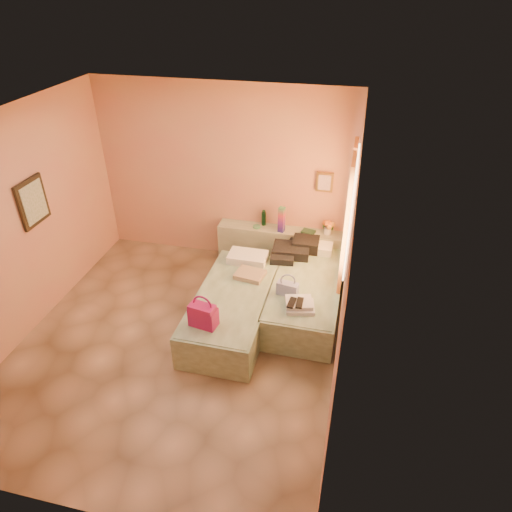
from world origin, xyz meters
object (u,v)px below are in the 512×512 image
at_px(bed_right, 306,294).
at_px(towel_stack, 300,305).
at_px(water_bottle, 264,218).
at_px(magenta_handbag, 203,315).
at_px(green_book, 308,232).
at_px(headboard_ledge, 282,247).
at_px(bed_left, 234,308).
at_px(blue_handbag, 288,289).
at_px(flower_vase, 328,226).

relative_size(bed_right, towel_stack, 5.71).
distance_m(water_bottle, magenta_handbag, 2.34).
xyz_separation_m(green_book, magenta_handbag, (-0.95, -2.24, -0.01)).
bearing_deg(bed_right, headboard_ledge, 117.27).
height_order(magenta_handbag, towel_stack, magenta_handbag).
distance_m(bed_left, blue_handbag, 0.79).
xyz_separation_m(headboard_ledge, magenta_handbag, (-0.55, -2.25, 0.33)).
xyz_separation_m(magenta_handbag, blue_handbag, (0.87, 0.82, -0.06)).
xyz_separation_m(headboard_ledge, bed_left, (-0.38, -1.58, -0.08)).
xyz_separation_m(bed_right, magenta_handbag, (-1.08, -1.20, 0.40)).
height_order(magenta_handbag, blue_handbag, magenta_handbag).
distance_m(bed_left, water_bottle, 1.74).
xyz_separation_m(blue_handbag, towel_stack, (0.20, -0.26, -0.04)).
bearing_deg(bed_right, green_book, 97.51).
xyz_separation_m(flower_vase, magenta_handbag, (-1.24, -2.27, -0.13)).
distance_m(headboard_ledge, water_bottle, 0.56).
xyz_separation_m(flower_vase, towel_stack, (-0.17, -1.71, -0.23)).
bearing_deg(flower_vase, green_book, -173.11).
bearing_deg(green_book, towel_stack, -70.08).
bearing_deg(blue_handbag, flower_vase, 84.22).
height_order(headboard_ledge, flower_vase, flower_vase).
relative_size(bed_left, bed_right, 1.00).
height_order(headboard_ledge, blue_handbag, blue_handbag).
bearing_deg(green_book, headboard_ledge, -166.62).
bearing_deg(bed_right, bed_left, -148.87).
xyz_separation_m(water_bottle, towel_stack, (0.85, -1.77, -0.22)).
xyz_separation_m(flower_vase, blue_handbag, (-0.37, -1.45, -0.19)).
distance_m(bed_left, towel_stack, 0.95).
height_order(bed_right, blue_handbag, blue_handbag).
bearing_deg(magenta_handbag, blue_handbag, 53.30).
bearing_deg(headboard_ledge, flower_vase, 1.54).
bearing_deg(bed_left, flower_vase, 56.94).
distance_m(bed_right, towel_stack, 0.71).
xyz_separation_m(bed_left, bed_right, (0.90, 0.53, 0.00)).
relative_size(water_bottle, magenta_handbag, 0.76).
distance_m(bed_left, green_book, 1.79).
bearing_deg(water_bottle, headboard_ledge, -13.39).
relative_size(bed_left, blue_handbag, 7.25).
bearing_deg(flower_vase, headboard_ledge, -178.46).
xyz_separation_m(headboard_ledge, blue_handbag, (0.32, -1.43, 0.26)).
bearing_deg(bed_right, flower_vase, 81.79).
xyz_separation_m(green_book, towel_stack, (0.12, -1.67, -0.12)).
relative_size(headboard_ledge, bed_right, 1.02).
bearing_deg(water_bottle, bed_left, -91.78).
height_order(bed_right, magenta_handbag, magenta_handbag).
height_order(bed_left, green_book, green_book).
distance_m(flower_vase, blue_handbag, 1.51).
xyz_separation_m(headboard_ledge, water_bottle, (-0.32, 0.08, 0.45)).
bearing_deg(water_bottle, flower_vase, -3.29).
relative_size(green_book, blue_handbag, 0.72).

